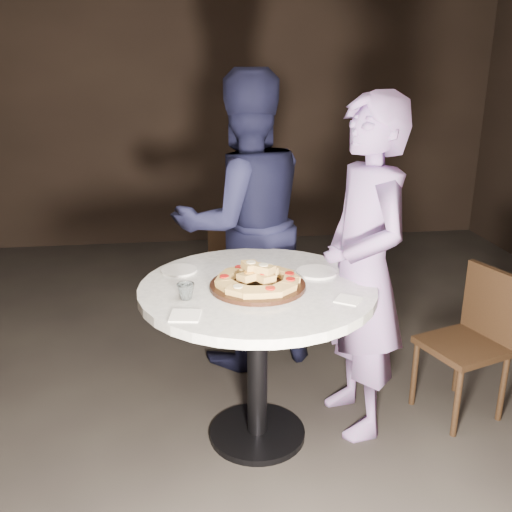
# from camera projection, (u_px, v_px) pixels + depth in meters

# --- Properties ---
(floor) EXTENTS (7.00, 7.00, 0.00)m
(floor) POSITION_uv_depth(u_px,v_px,m) (252.00, 434.00, 3.01)
(floor) COLOR black
(floor) RESTS_ON ground
(table) EXTENTS (1.47, 1.47, 0.85)m
(table) POSITION_uv_depth(u_px,v_px,m) (257.00, 315.00, 2.77)
(table) COLOR black
(table) RESTS_ON ground
(serving_board) EXTENTS (0.49, 0.49, 0.02)m
(serving_board) POSITION_uv_depth(u_px,v_px,m) (258.00, 286.00, 2.69)
(serving_board) COLOR black
(serving_board) RESTS_ON table
(focaccia_pile) EXTENTS (0.41, 0.39, 0.11)m
(focaccia_pile) POSITION_uv_depth(u_px,v_px,m) (258.00, 277.00, 2.68)
(focaccia_pile) COLOR tan
(focaccia_pile) RESTS_ON serving_board
(plate_left) EXTENTS (0.22, 0.22, 0.01)m
(plate_left) POSITION_uv_depth(u_px,v_px,m) (179.00, 270.00, 2.90)
(plate_left) COLOR white
(plate_left) RESTS_ON table
(plate_right) EXTENTS (0.26, 0.26, 0.01)m
(plate_right) POSITION_uv_depth(u_px,v_px,m) (316.00, 272.00, 2.87)
(plate_right) COLOR white
(plate_right) RESTS_ON table
(water_glass) EXTENTS (0.09, 0.09, 0.07)m
(water_glass) POSITION_uv_depth(u_px,v_px,m) (186.00, 291.00, 2.55)
(water_glass) COLOR silver
(water_glass) RESTS_ON table
(napkin_near) EXTENTS (0.14, 0.14, 0.01)m
(napkin_near) POSITION_uv_depth(u_px,v_px,m) (185.00, 315.00, 2.39)
(napkin_near) COLOR white
(napkin_near) RESTS_ON table
(napkin_far) EXTENTS (0.15, 0.15, 0.01)m
(napkin_far) POSITION_uv_depth(u_px,v_px,m) (348.00, 300.00, 2.55)
(napkin_far) COLOR white
(napkin_far) RESTS_ON table
(chair_far) EXTENTS (0.41, 0.43, 0.80)m
(chair_far) POSITION_uv_depth(u_px,v_px,m) (235.00, 264.00, 4.15)
(chair_far) COLOR black
(chair_far) RESTS_ON ground
(chair_right) EXTENTS (0.50, 0.49, 0.82)m
(chair_right) POSITION_uv_depth(u_px,v_px,m) (475.00, 333.00, 3.09)
(chair_right) COLOR black
(chair_right) RESTS_ON ground
(diner_navy) EXTENTS (1.04, 0.89, 1.84)m
(diner_navy) POSITION_uv_depth(u_px,v_px,m) (244.00, 224.00, 3.51)
(diner_navy) COLOR black
(diner_navy) RESTS_ON ground
(diner_teal) EXTENTS (0.50, 0.69, 1.75)m
(diner_teal) POSITION_uv_depth(u_px,v_px,m) (363.00, 271.00, 2.85)
(diner_teal) COLOR slate
(diner_teal) RESTS_ON ground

